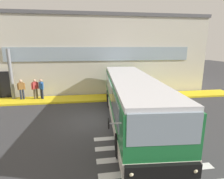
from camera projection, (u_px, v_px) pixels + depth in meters
ground_plane at (95, 121)px, 11.42m from camera, size 80.00×90.00×0.02m
bay_paint_stripes at (149, 157)px, 7.66m from camera, size 4.40×3.96×0.01m
terminal_building at (83, 53)px, 21.67m from camera, size 24.20×13.80×7.35m
boarding_curb at (92, 98)px, 16.02m from camera, size 26.40×2.00×0.15m
entry_support_column at (11, 74)px, 15.15m from camera, size 0.28×0.28×4.14m
bus_main_foreground at (131, 99)px, 11.22m from camera, size 3.84×11.73×2.70m
passenger_near_column at (21, 88)px, 15.21m from camera, size 0.58×0.29×1.68m
passenger_by_doorway at (35, 88)px, 15.40m from camera, size 0.52×0.38×1.68m
passenger_at_curb_edge at (41, 88)px, 15.39m from camera, size 0.41×0.48×1.68m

